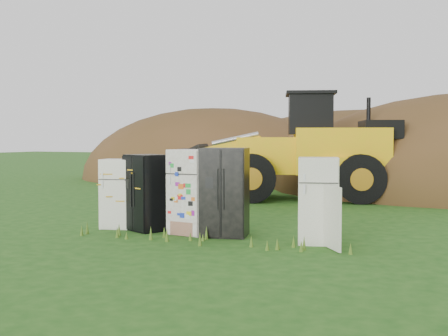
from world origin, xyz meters
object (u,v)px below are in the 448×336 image
at_px(wheel_loader, 283,146).
at_px(fridge_sticker, 192,192).
at_px(fridge_black_side, 147,192).
at_px(fridge_dark_mid, 225,192).
at_px(fridge_open_door, 318,200).
at_px(fridge_leftmost, 118,193).

bearing_deg(wheel_loader, fridge_sticker, -106.19).
bearing_deg(fridge_black_side, fridge_sticker, 25.71).
relative_size(fridge_dark_mid, wheel_loader, 0.25).
distance_m(fridge_sticker, fridge_dark_mid, 0.78).
distance_m(fridge_black_side, fridge_open_door, 3.94).
bearing_deg(fridge_open_door, fridge_black_side, 164.16).
xyz_separation_m(fridge_sticker, wheel_loader, (-0.37, 7.52, 0.90)).
bearing_deg(fridge_open_door, fridge_dark_mid, 163.45).
height_order(fridge_open_door, wheel_loader, wheel_loader).
bearing_deg(fridge_sticker, fridge_open_door, 5.64).
relative_size(fridge_sticker, fridge_open_door, 1.08).
height_order(fridge_leftmost, fridge_black_side, fridge_black_side).
bearing_deg(fridge_open_door, fridge_sticker, 163.87).
xyz_separation_m(fridge_black_side, fridge_dark_mid, (1.91, 0.04, 0.08)).
bearing_deg(fridge_leftmost, fridge_open_door, -16.41).
distance_m(fridge_open_door, wheel_loader, 8.22).
bearing_deg(fridge_open_door, wheel_loader, 96.74).
distance_m(fridge_leftmost, wheel_loader, 7.73).
relative_size(fridge_leftmost, fridge_black_side, 0.93).
bearing_deg(fridge_black_side, fridge_open_door, 24.99).
bearing_deg(fridge_sticker, fridge_black_side, -173.33).
bearing_deg(fridge_sticker, fridge_dark_mid, 6.73).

